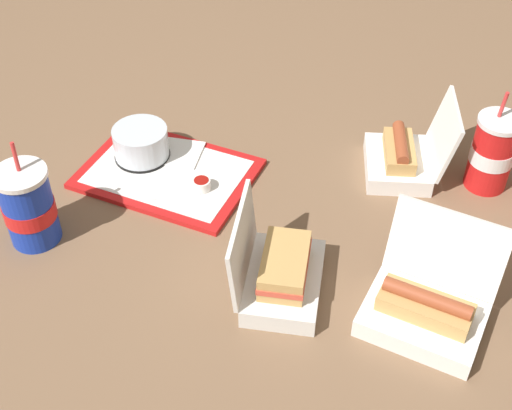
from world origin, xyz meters
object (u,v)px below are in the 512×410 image
at_px(clamshell_sandwich_left, 280,273).
at_px(soda_cup_right, 492,153).
at_px(cake_container, 141,144).
at_px(food_tray, 167,174).
at_px(clamshell_hotdog_front, 403,157).
at_px(ketchup_cup, 202,184).
at_px(plastic_fork, 174,196).
at_px(clamshell_hotdog_corner, 426,307).
at_px(soda_cup_corner, 29,206).

relative_size(clamshell_sandwich_left, soda_cup_right, 1.08).
distance_m(cake_container, clamshell_sandwich_left, 0.49).
xyz_separation_m(food_tray, cake_container, (0.08, -0.01, 0.04)).
bearing_deg(clamshell_sandwich_left, cake_container, -17.55).
bearing_deg(food_tray, clamshell_hotdog_front, -143.86).
relative_size(cake_container, soda_cup_right, 0.54).
bearing_deg(ketchup_cup, soda_cup_right, -142.65).
height_order(food_tray, clamshell_hotdog_front, clamshell_hotdog_front).
height_order(ketchup_cup, clamshell_hotdog_front, clamshell_hotdog_front).
bearing_deg(cake_container, food_tray, 173.01).
distance_m(ketchup_cup, plastic_fork, 0.06).
distance_m(ketchup_cup, soda_cup_right, 0.62).
xyz_separation_m(cake_container, clamshell_hotdog_corner, (-0.72, 0.07, -0.01)).
bearing_deg(clamshell_hotdog_front, clamshell_sandwich_left, 85.26).
bearing_deg(plastic_fork, clamshell_hotdog_front, -179.00).
height_order(cake_container, soda_cup_corner, soda_cup_corner).
bearing_deg(soda_cup_corner, plastic_fork, -123.74).
bearing_deg(ketchup_cup, cake_container, -4.29).
bearing_deg(cake_container, plastic_fork, 155.66).
xyz_separation_m(ketchup_cup, clamshell_sandwich_left, (-0.29, 0.13, 0.02)).
bearing_deg(food_tray, clamshell_sandwich_left, 160.38).
xyz_separation_m(clamshell_hotdog_front, soda_cup_right, (-0.17, -0.06, 0.05)).
height_order(food_tray, clamshell_hotdog_corner, clamshell_hotdog_corner).
xyz_separation_m(clamshell_hotdog_corner, soda_cup_corner, (0.74, 0.24, 0.04)).
distance_m(food_tray, clamshell_hotdog_corner, 0.65).
height_order(cake_container, plastic_fork, cake_container).
bearing_deg(ketchup_cup, clamshell_sandwich_left, 154.93).
relative_size(clamshell_hotdog_corner, clamshell_hotdog_front, 0.96).
bearing_deg(clamshell_hotdog_front, clamshell_hotdog_corner, 120.93).
bearing_deg(clamshell_hotdog_corner, soda_cup_right, -83.38).
bearing_deg(ketchup_cup, clamshell_hotdog_front, -135.96).
bearing_deg(food_tray, soda_cup_corner, 72.42).
xyz_separation_m(clamshell_hotdog_corner, clamshell_sandwich_left, (0.26, 0.08, 0.00)).
relative_size(plastic_fork, clamshell_hotdog_front, 0.46).
bearing_deg(soda_cup_right, plastic_fork, 39.23).
relative_size(clamshell_hotdog_front, soda_cup_right, 1.03).
height_order(food_tray, soda_cup_right, soda_cup_right).
bearing_deg(clamshell_hotdog_corner, food_tray, -5.17).
height_order(food_tray, cake_container, cake_container).
distance_m(clamshell_hotdog_front, soda_cup_right, 0.19).
distance_m(clamshell_sandwich_left, clamshell_hotdog_front, 0.45).
distance_m(clamshell_sandwich_left, soda_cup_right, 0.55).
distance_m(food_tray, clamshell_sandwich_left, 0.41).
bearing_deg(food_tray, clamshell_hotdog_corner, 174.83).
relative_size(food_tray, clamshell_sandwich_left, 1.63).
relative_size(plastic_fork, soda_cup_corner, 0.48).
bearing_deg(clamshell_hotdog_front, food_tray, 36.14).
xyz_separation_m(cake_container, ketchup_cup, (-0.18, 0.01, -0.02)).
height_order(soda_cup_corner, soda_cup_right, soda_cup_right).
bearing_deg(cake_container, soda_cup_corner, 87.29).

